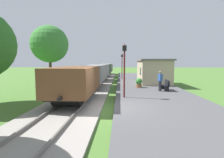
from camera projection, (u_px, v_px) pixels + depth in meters
The scene contains 14 objects.
ground_plane at pixel (111, 111), 9.59m from camera, with size 160.00×160.00×0.00m, color #47702D.
platform_slab at pixel (169, 109), 9.43m from camera, with size 6.00×60.00×0.25m, color #4C4C4F.
track_ballast at pixel (68, 109), 9.70m from camera, with size 3.80×60.00×0.12m, color gray.
rail_near at pixel (81, 107), 9.65m from camera, with size 0.07×60.00×0.14m, color slate.
rail_far at pixel (56, 107), 9.72m from camera, with size 0.07×60.00×0.14m, color slate.
freight_train at pixel (99, 71), 24.34m from camera, with size 2.50×32.60×2.12m.
station_hut at pixel (153, 71), 20.28m from camera, with size 3.50×5.80×2.78m.
bench_near_hut at pixel (166, 85), 14.93m from camera, with size 0.42×1.50×0.91m.
bench_down_platform at pixel (146, 75), 25.77m from camera, with size 0.42×1.50×0.91m.
person_waiting at pixel (160, 80), 14.55m from camera, with size 0.34×0.43×1.71m.
potted_planter at pixel (139, 83), 16.64m from camera, with size 0.64×0.64×0.92m.
lamp_post_near at pixel (124, 61), 11.77m from camera, with size 0.28×0.28×3.70m.
lamp_post_far at pixel (122, 61), 25.46m from camera, with size 0.28×0.28×3.70m.
tree_trackside_far at pixel (50, 44), 18.42m from camera, with size 3.95×3.95×6.59m.
Camera 1 is at (0.50, -9.36, 2.69)m, focal length 27.69 mm.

